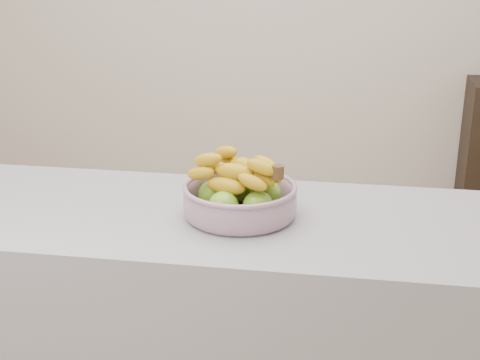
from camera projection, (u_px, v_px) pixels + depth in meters
The scene contains 2 objects.
counter at pixel (139, 351), 1.95m from camera, with size 2.00×0.60×0.90m, color gray.
fruit_bowl at pixel (240, 196), 1.74m from camera, with size 0.30×0.30×0.16m.
Camera 1 is at (0.56, -2.08, 1.58)m, focal length 50.00 mm.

